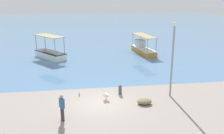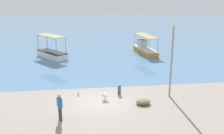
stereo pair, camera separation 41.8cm
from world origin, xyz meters
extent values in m
plane|color=gray|center=(0.00, 0.00, 0.00)|extent=(120.00, 120.00, 0.00)
cube|color=#547DA7|center=(0.00, 48.00, 0.00)|extent=(110.00, 90.00, 0.00)
cube|color=white|center=(-4.76, 14.12, 0.40)|extent=(4.05, 4.64, 0.79)
cube|color=black|center=(-4.76, 14.12, 0.75)|extent=(4.10, 4.70, 0.08)
cylinder|color=#99999E|center=(-6.54, 15.39, 1.76)|extent=(0.08, 0.08, 1.93)
cylinder|color=#99999E|center=(-5.52, 16.16, 1.76)|extent=(0.08, 0.08, 1.93)
cylinder|color=#99999E|center=(-4.00, 12.07, 1.76)|extent=(0.08, 0.08, 1.93)
cylinder|color=#99999E|center=(-2.99, 12.84, 1.76)|extent=(0.08, 0.08, 1.93)
cube|color=olive|center=(-4.76, 14.12, 2.74)|extent=(4.01, 4.54, 0.05)
cube|color=orange|center=(7.24, 15.17, 0.34)|extent=(2.14, 5.63, 0.66)
cube|color=silver|center=(7.24, 15.17, 0.63)|extent=(2.19, 5.67, 0.08)
cylinder|color=#99999E|center=(8.15, 12.77, 1.50)|extent=(0.08, 0.08, 1.66)
cylinder|color=#99999E|center=(7.00, 12.61, 1.50)|extent=(0.08, 0.08, 1.66)
cylinder|color=#99999E|center=(7.48, 17.72, 1.50)|extent=(0.08, 0.08, 1.66)
cylinder|color=#99999E|center=(6.32, 17.56, 1.50)|extent=(0.08, 0.08, 1.66)
cube|color=olive|center=(7.24, 15.17, 2.35)|extent=(2.21, 5.45, 0.05)
cube|color=silver|center=(7.07, 16.39, 1.15)|extent=(1.18, 1.62, 0.97)
cylinder|color=#E0997A|center=(0.39, 0.45, 0.11)|extent=(0.03, 0.03, 0.22)
cylinder|color=#E0997A|center=(0.46, 0.52, 0.11)|extent=(0.03, 0.03, 0.22)
ellipsoid|color=white|center=(0.40, 0.51, 0.36)|extent=(0.59, 0.60, 0.32)
ellipsoid|color=white|center=(0.58, 0.33, 0.38)|extent=(0.20, 0.20, 0.10)
cylinder|color=white|center=(0.29, 0.62, 0.58)|extent=(0.07, 0.07, 0.26)
sphere|color=white|center=(0.29, 0.62, 0.74)|extent=(0.11, 0.11, 0.11)
cone|color=#E5933F|center=(0.18, 0.73, 0.73)|extent=(0.25, 0.25, 0.06)
cylinder|color=gray|center=(5.33, 0.54, 2.65)|extent=(0.14, 0.14, 5.31)
sphere|color=#EAEACC|center=(5.33, 0.54, 5.42)|extent=(0.28, 0.28, 0.28)
cylinder|color=#47474C|center=(1.62, 1.37, 0.30)|extent=(0.26, 0.26, 0.60)
sphere|color=#4C4C51|center=(1.62, 1.37, 0.63)|extent=(0.27, 0.27, 0.27)
cylinder|color=#3E2F38|center=(-2.56, -2.34, 0.42)|extent=(0.16, 0.16, 0.85)
cylinder|color=#3E2F38|center=(-2.63, -2.18, 0.42)|extent=(0.16, 0.16, 0.85)
cube|color=#295D9A|center=(-2.60, -2.26, 1.16)|extent=(0.36, 0.45, 0.62)
sphere|color=tan|center=(-2.60, -2.26, 1.58)|extent=(0.22, 0.22, 0.22)
ellipsoid|color=olive|center=(3.00, -0.62, 0.19)|extent=(1.03, 0.87, 0.37)
cylinder|color=#3F7F4C|center=(-1.53, 1.51, 0.10)|extent=(0.07, 0.07, 0.20)
cylinder|color=#3F7F4C|center=(-1.53, 1.51, 0.24)|extent=(0.03, 0.03, 0.07)
camera|label=1|loc=(-1.61, -16.34, 7.34)|focal=40.00mm
camera|label=2|loc=(-1.19, -16.39, 7.34)|focal=40.00mm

